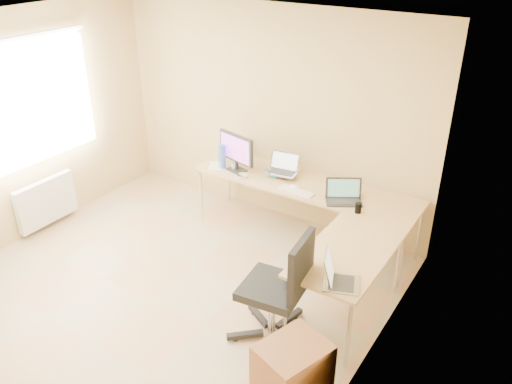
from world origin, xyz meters
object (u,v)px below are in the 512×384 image
Objects in this scene: desk_fan at (233,145)px; cabinet at (292,381)px; office_chair at (272,292)px; desk_return at (345,284)px; laptop_center at (282,164)px; laptop_return at (342,273)px; water_bottle at (222,156)px; desk_main at (303,212)px; laptop_black at (345,192)px; monitor at (236,153)px; mug at (234,166)px; keyboard at (296,191)px.

desk_fan is 0.44× the size of cabinet.
desk_fan is at bearing 150.87° from cabinet.
cabinet is at bearing -56.14° from office_chair.
cabinet is (2.25, -2.48, -0.52)m from desk_fan.
laptop_center is (-1.28, 1.01, 0.53)m from desk_return.
desk_return is 3.77× the size of laptop_return.
desk_return is at bearing -3.64° from laptop_return.
laptop_return is (2.16, -1.32, -0.03)m from water_bottle.
laptop_return is at bearing -52.76° from desk_main.
desk_main is 0.75m from laptop_black.
monitor reaches higher than water_bottle.
mug reaches higher than desk_return.
desk_fan is (-0.22, 0.31, 0.11)m from mug.
monitor reaches higher than desk_main.
desk_return is 2.41× the size of monitor.
keyboard is at bearing -45.21° from laptop_center.
laptop_center reaches higher than mug.
desk_return is at bearing 48.43° from office_chair.
laptop_return is (1.43, -1.49, -0.05)m from laptop_center.
monitor is at bearing 126.39° from office_chair.
mug reaches higher than cabinet.
laptop_black is 0.34× the size of office_chair.
desk_fan is (-1.14, 0.44, 0.14)m from keyboard.
monitor is at bearing 151.16° from cabinet.
mug is 0.39m from desk_fan.
desk_main is 1.05m from monitor.
desk_main is at bearing 101.93° from office_chair.
monitor is 0.80× the size of cabinet.
laptop_return is at bearing -34.14° from mug.
laptop_center is 2.76m from cabinet.
desk_main is at bearing -27.09° from desk_fan.
desk_fan is at bearing 159.58° from laptop_center.
monitor reaches higher than laptop_return.
office_chair is 0.89m from cabinet.
desk_fan is (-1.68, 0.36, 0.03)m from laptop_black.
desk_return is 2.12m from mug.
desk_main is 1.40m from desk_return.
mug is 2.11m from office_chair.
keyboard is at bearing 156.65° from laptop_black.
laptop_center is 0.32× the size of office_chair.
keyboard reaches higher than desk_main.
cabinet is (2.03, -2.18, -0.41)m from mug.
water_bottle is 0.87× the size of laptop_return.
mug is 0.18m from water_bottle.
office_chair is (-0.43, -0.61, 0.13)m from desk_return.
laptop_center is 0.93× the size of laptop_black.
laptop_center is at bearing 11.46° from mug.
desk_main is 7.01× the size of laptop_black.
desk_main is 7.68× the size of laptop_return.
laptop_return reaches higher than keyboard.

